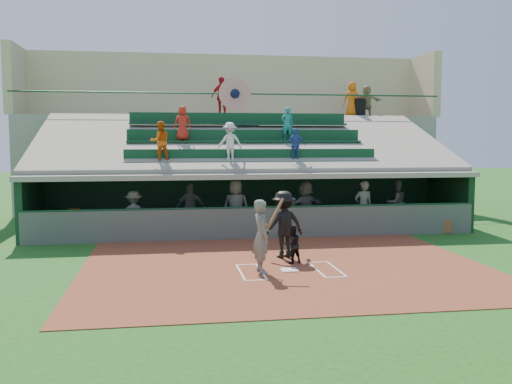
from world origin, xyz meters
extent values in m
plane|color=#184D15|center=(0.00, 0.00, 0.00)|extent=(100.00, 100.00, 0.00)
cube|color=brown|center=(0.00, 0.50, 0.01)|extent=(11.00, 9.00, 0.02)
cube|color=white|center=(0.00, 0.00, 0.04)|extent=(0.43, 0.43, 0.03)
cube|color=white|center=(-0.75, 0.00, 0.02)|extent=(0.05, 1.80, 0.01)
cube|color=white|center=(0.75, 0.00, 0.02)|extent=(0.05, 1.80, 0.01)
cube|color=white|center=(-1.30, 0.00, 0.02)|extent=(0.05, 1.80, 0.01)
cube|color=silver|center=(1.30, 0.00, 0.02)|extent=(0.05, 1.80, 0.01)
cube|color=white|center=(-1.02, 0.90, 0.02)|extent=(0.60, 0.05, 0.01)
cube|color=white|center=(1.02, 0.90, 0.02)|extent=(0.60, 0.05, 0.01)
cube|color=white|center=(-1.02, -0.90, 0.02)|extent=(0.60, 0.05, 0.01)
cube|color=white|center=(1.02, -0.90, 0.02)|extent=(0.60, 0.05, 0.01)
cube|color=gray|center=(0.00, 6.75, 0.02)|extent=(16.00, 3.50, 0.04)
cube|color=gray|center=(0.00, 13.50, 2.30)|extent=(20.00, 3.00, 4.60)
cube|color=#535853|center=(0.00, 5.00, 0.55)|extent=(16.00, 0.06, 1.10)
cylinder|color=#133D25|center=(0.00, 5.00, 1.12)|extent=(16.00, 0.08, 0.08)
cube|color=black|center=(0.00, 8.50, 1.10)|extent=(16.00, 0.25, 2.20)
cube|color=#10321D|center=(-8.00, 6.75, 1.10)|extent=(0.25, 3.50, 2.20)
cube|color=black|center=(8.00, 6.75, 1.10)|extent=(0.25, 3.50, 2.20)
cube|color=gray|center=(0.00, 6.75, 2.20)|extent=(16.40, 3.90, 0.18)
cube|color=gray|center=(0.00, 10.25, 1.15)|extent=(16.40, 3.50, 2.30)
cube|color=gray|center=(0.00, 11.90, 2.30)|extent=(16.40, 0.30, 4.60)
cube|color=gray|center=(0.00, 8.60, 3.45)|extent=(16.40, 6.51, 2.37)
cube|color=#0C351A|center=(0.00, 6.20, 2.65)|extent=(9.40, 0.42, 0.08)
cube|color=#0D3C20|center=(0.00, 6.40, 2.91)|extent=(9.40, 0.06, 0.45)
cube|color=#0D3A1D|center=(0.00, 8.10, 3.40)|extent=(9.40, 0.42, 0.08)
cube|color=#0D3C1F|center=(0.00, 8.30, 3.66)|extent=(9.40, 0.06, 0.45)
cube|color=#0B321D|center=(0.00, 10.00, 4.15)|extent=(9.40, 0.42, 0.08)
cube|color=#0D3D21|center=(0.00, 10.20, 4.41)|extent=(9.40, 0.06, 0.45)
imported|color=#CC530C|center=(-3.39, 6.30, 3.41)|extent=(0.80, 0.69, 1.44)
imported|color=silver|center=(-0.87, 6.30, 3.40)|extent=(1.01, 0.70, 1.42)
imported|color=#284BA1|center=(1.60, 6.30, 3.29)|extent=(0.72, 0.33, 1.20)
imported|color=#B32114|center=(-2.53, 8.20, 4.12)|extent=(0.68, 0.45, 1.35)
imported|color=#1B7A76|center=(1.68, 8.20, 4.11)|extent=(0.49, 0.32, 1.34)
cylinder|color=#154226|center=(0.00, 12.00, 5.60)|extent=(20.00, 0.07, 0.07)
cylinder|color=red|center=(0.00, 11.98, 5.60)|extent=(1.50, 0.06, 1.50)
sphere|color=#0C1433|center=(0.00, 11.95, 5.60)|extent=(0.44, 0.44, 0.44)
cube|color=#C7B885|center=(0.00, 15.00, 6.20)|extent=(20.00, 0.40, 3.20)
cube|color=tan|center=(-10.00, 13.50, 6.20)|extent=(0.40, 3.00, 3.20)
cube|color=tan|center=(10.00, 13.50, 6.20)|extent=(0.40, 3.00, 3.20)
imported|color=#575954|center=(-0.76, -0.09, 0.98)|extent=(0.53, 0.74, 1.92)
cylinder|color=brown|center=(-0.41, -0.24, 1.60)|extent=(0.56, 0.54, 0.75)
sphere|color=olive|center=(-0.63, -0.09, 1.25)|extent=(0.10, 0.10, 0.10)
imported|color=black|center=(0.28, 0.89, 0.55)|extent=(0.61, 0.54, 1.05)
imported|color=black|center=(0.19, 1.69, 1.00)|extent=(1.42, 1.06, 1.97)
cube|color=brown|center=(-0.25, 7.91, 0.28)|extent=(15.20, 6.09, 0.48)
cube|color=silver|center=(-6.33, 5.98, 0.35)|extent=(0.74, 0.57, 0.63)
cylinder|color=orange|center=(-6.38, 5.91, 0.87)|extent=(0.41, 0.41, 0.41)
imported|color=#595B56|center=(-4.34, 5.84, 0.86)|extent=(1.08, 0.63, 1.65)
imported|color=#565954|center=(-2.32, 6.59, 0.96)|extent=(1.08, 0.46, 1.83)
imported|color=#565853|center=(-0.68, 6.06, 1.03)|extent=(1.11, 0.88, 1.98)
imported|color=#5D605B|center=(1.95, 6.12, 1.00)|extent=(1.84, 1.29, 1.91)
imported|color=#5B5E59|center=(4.03, 5.61, 1.00)|extent=(0.73, 0.50, 1.92)
imported|color=#5F625D|center=(5.85, 6.88, 0.97)|extent=(1.03, 0.88, 1.85)
cylinder|color=black|center=(6.29, 12.73, 5.05)|extent=(0.59, 0.59, 0.89)
imported|color=#A41218|center=(-0.51, 12.94, 5.54)|extent=(1.19, 0.85, 1.88)
imported|color=#D9620C|center=(5.91, 12.79, 5.46)|extent=(0.90, 0.64, 1.71)
imported|color=tan|center=(6.82, 13.18, 5.40)|extent=(1.55, 1.05, 1.60)
camera|label=1|loc=(-3.17, -14.53, 3.48)|focal=40.00mm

